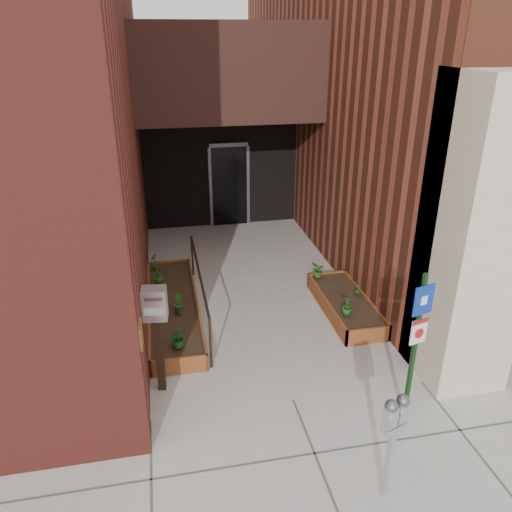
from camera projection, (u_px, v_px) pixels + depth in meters
ground at (293, 400)px, 7.10m from camera, size 80.00×80.00×0.00m
architecture at (211, 22)px, 11.17m from camera, size 20.00×14.60×10.00m
planter_left at (173, 309)px, 9.17m from camera, size 0.90×3.60×0.30m
planter_right at (345, 305)px, 9.30m from camera, size 0.80×2.20×0.30m
handrail at (199, 278)px, 8.97m from camera, size 0.04×3.34×0.90m
parking_meter at (395, 422)px, 5.22m from camera, size 0.32×0.20×1.38m
sign_post at (417, 334)px, 6.24m from camera, size 0.29×0.11×2.18m
payment_dropbox at (156, 318)px, 6.85m from camera, size 0.36×0.29×1.66m
shrub_left_a at (178, 338)px, 7.73m from camera, size 0.36×0.36×0.32m
shrub_left_b at (178, 303)px, 8.68m from camera, size 0.25×0.25×0.34m
shrub_left_c at (158, 275)px, 9.70m from camera, size 0.19×0.19×0.32m
shrub_left_d at (154, 262)px, 10.26m from camera, size 0.19×0.19×0.33m
shrub_right_a at (347, 306)px, 8.61m from camera, size 0.23×0.23×0.32m
shrub_right_b at (358, 288)px, 9.25m from camera, size 0.22×0.22×0.30m
shrub_right_c at (318, 270)px, 9.92m from camera, size 0.33×0.33×0.31m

